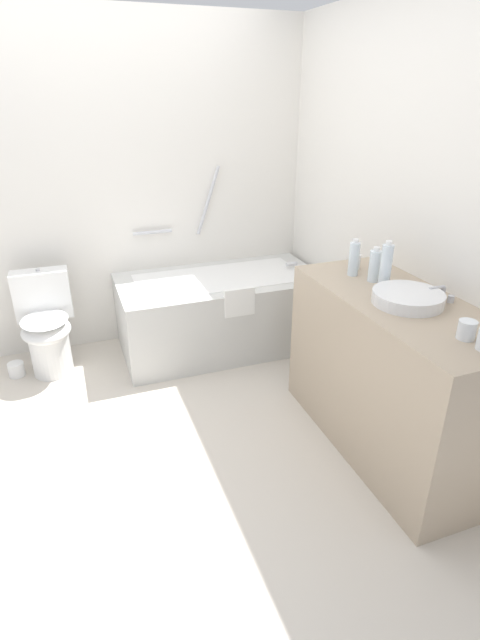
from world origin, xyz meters
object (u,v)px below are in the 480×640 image
object	(u,v)px
sink_basin	(408,298)
drinking_glass_2	(354,261)
water_bottle_0	(386,266)
drinking_glass_0	(467,330)
bathtub	(221,310)
toilet_paper_roll	(16,369)
sink_faucet	(441,293)
water_bottle_1	(375,266)
toilet	(47,327)
water_bottle_2	(354,259)

from	to	relation	value
sink_basin	drinking_glass_2	bearing A→B (deg)	85.79
water_bottle_0	drinking_glass_0	xyz separation A→B (m)	(-0.03, -0.63, -0.08)
bathtub	toilet_paper_roll	size ratio (longest dim) A/B	13.84
toilet_paper_roll	drinking_glass_2	bearing A→B (deg)	-25.83
drinking_glass_0	drinking_glass_2	bearing A→B (deg)	87.13
drinking_glass_2	bathtub	bearing A→B (deg)	119.72
sink_basin	drinking_glass_2	world-z (taller)	drinking_glass_2
sink_basin	water_bottle_0	distance (m)	0.25
sink_faucet	sink_basin	bearing A→B (deg)	180.00
water_bottle_1	toilet	bearing A→B (deg)	145.60
drinking_glass_0	drinking_glass_2	distance (m)	0.95
toilet	toilet_paper_roll	world-z (taller)	toilet
bathtub	water_bottle_0	xyz separation A→B (m)	(0.52, -1.27, 0.70)
water_bottle_2	drinking_glass_0	distance (m)	0.85
drinking_glass_2	toilet_paper_roll	xyz separation A→B (m)	(-2.05, 0.99, -0.88)
sink_basin	drinking_glass_2	xyz separation A→B (m)	(0.04, 0.55, 0.01)
toilet	water_bottle_2	bearing A→B (deg)	58.31
water_bottle_0	toilet_paper_roll	distance (m)	2.61
water_bottle_0	drinking_glass_2	xyz separation A→B (m)	(0.02, 0.32, -0.08)
toilet	sink_basin	distance (m)	2.42
sink_faucet	water_bottle_0	size ratio (longest dim) A/B	0.59
water_bottle_0	drinking_glass_2	world-z (taller)	water_bottle_0
water_bottle_2	drinking_glass_2	xyz separation A→B (m)	(0.07, 0.10, -0.06)
water_bottle_2	toilet_paper_roll	xyz separation A→B (m)	(-1.98, 1.09, -0.94)
bathtub	toilet_paper_roll	distance (m)	1.54
water_bottle_0	drinking_glass_0	size ratio (longest dim) A/B	3.12
bathtub	water_bottle_1	world-z (taller)	bathtub
sink_faucet	water_bottle_0	xyz separation A→B (m)	(-0.19, 0.23, 0.09)
sink_basin	water_bottle_1	world-z (taller)	water_bottle_1
toilet_paper_roll	water_bottle_0	bearing A→B (deg)	-32.98
water_bottle_0	water_bottle_1	xyz separation A→B (m)	(0.00, 0.10, -0.03)
toilet_paper_roll	water_bottle_1	bearing A→B (deg)	-30.87
water_bottle_1	water_bottle_2	distance (m)	0.14
bathtub	toilet	bearing A→B (deg)	177.41
toilet	bathtub	bearing A→B (deg)	88.11
water_bottle_0	water_bottle_2	world-z (taller)	water_bottle_0
toilet_paper_roll	toilet	bearing A→B (deg)	1.37
water_bottle_0	water_bottle_2	distance (m)	0.23
water_bottle_1	water_bottle_2	size ratio (longest dim) A/B	0.92
water_bottle_0	drinking_glass_2	bearing A→B (deg)	86.24
sink_basin	toilet_paper_roll	world-z (taller)	sink_basin
water_bottle_0	toilet_paper_roll	world-z (taller)	water_bottle_0
drinking_glass_0	drinking_glass_2	world-z (taller)	drinking_glass_2
water_bottle_1	toilet_paper_roll	distance (m)	2.55
drinking_glass_0	toilet_paper_roll	size ratio (longest dim) A/B	0.75
sink_faucet	water_bottle_1	world-z (taller)	water_bottle_1
sink_basin	drinking_glass_2	size ratio (longest dim) A/B	4.09
drinking_glass_2	toilet_paper_roll	bearing A→B (deg)	154.17
sink_basin	sink_faucet	size ratio (longest dim) A/B	2.29
water_bottle_1	drinking_glass_0	world-z (taller)	water_bottle_1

